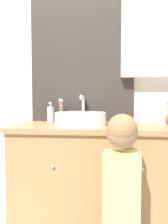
% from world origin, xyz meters
% --- Properties ---
extents(wall_back, '(3.20, 0.18, 2.50)m').
position_xyz_m(wall_back, '(0.02, 0.62, 1.28)').
color(wall_back, silver).
rests_on(wall_back, ground_plane).
extents(vanity_counter, '(1.27, 0.52, 0.87)m').
position_xyz_m(vanity_counter, '(0.00, 0.34, 0.44)').
color(vanity_counter, '#A37A4C').
rests_on(vanity_counter, ground_plane).
extents(sink_basin, '(0.38, 0.43, 0.22)m').
position_xyz_m(sink_basin, '(-0.13, 0.33, 0.92)').
color(sink_basin, white).
rests_on(sink_basin, vanity_counter).
extents(toothbrush_holder, '(0.07, 0.07, 0.20)m').
position_xyz_m(toothbrush_holder, '(-0.31, 0.50, 0.92)').
color(toothbrush_holder, '#66B27F').
rests_on(toothbrush_holder, vanity_counter).
extents(soap_dispenser, '(0.06, 0.06, 0.17)m').
position_xyz_m(soap_dispenser, '(-0.40, 0.51, 0.94)').
color(soap_dispenser, '#CCA3BC').
rests_on(soap_dispenser, vanity_counter).
extents(child_figure, '(0.22, 0.47, 0.99)m').
position_xyz_m(child_figure, '(0.15, -0.10, 0.60)').
color(child_figure, slate).
rests_on(child_figure, ground_plane).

